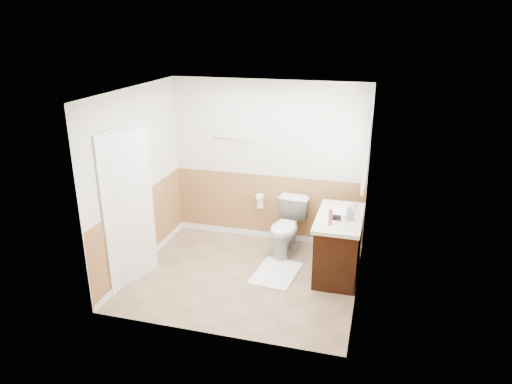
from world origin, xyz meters
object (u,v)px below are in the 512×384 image
(vanity_cabinet, at_px, (339,247))
(lotion_bottle, at_px, (330,217))
(toilet, at_px, (287,228))
(soap_dispenser, at_px, (350,212))
(bath_mat, at_px, (276,273))

(vanity_cabinet, xyz_separation_m, lotion_bottle, (-0.10, -0.33, 0.56))
(toilet, height_order, soap_dispenser, soap_dispenser)
(vanity_cabinet, distance_m, soap_dispenser, 0.58)
(bath_mat, height_order, lotion_bottle, lotion_bottle)
(lotion_bottle, height_order, soap_dispenser, lotion_bottle)
(soap_dispenser, bearing_deg, lotion_bottle, -132.17)
(toilet, relative_size, soap_dispenser, 3.81)
(bath_mat, height_order, vanity_cabinet, vanity_cabinet)
(toilet, xyz_separation_m, soap_dispenser, (0.93, -0.49, 0.55))
(soap_dispenser, bearing_deg, toilet, 151.88)
(lotion_bottle, bearing_deg, vanity_cabinet, 72.99)
(bath_mat, distance_m, lotion_bottle, 1.19)
(toilet, xyz_separation_m, lotion_bottle, (0.71, -0.74, 0.56))
(vanity_cabinet, relative_size, soap_dispenser, 5.17)
(bath_mat, distance_m, soap_dispenser, 1.34)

